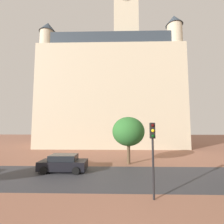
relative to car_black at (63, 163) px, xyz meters
name	(u,v)px	position (x,y,z in m)	size (l,w,h in m)	color
ground_plane	(116,175)	(4.71, -0.90, -0.71)	(120.00, 120.00, 0.00)	#93604C
street_asphalt_strip	(116,177)	(4.71, -1.38, -0.71)	(120.00, 6.29, 0.00)	#38383D
landmark_building	(113,90)	(4.17, 18.57, 11.14)	(27.78, 12.32, 39.79)	beige
car_black	(63,163)	(0.00, 0.00, 0.00)	(4.16, 2.03, 1.48)	black
traffic_light_pole	(153,145)	(6.85, -5.21, 2.28)	(0.28, 0.34, 4.26)	black
tree_curb_far	(128,131)	(6.12, 2.90, 2.75)	(3.52, 3.52, 5.07)	brown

